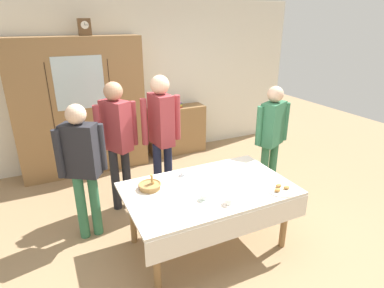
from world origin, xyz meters
TOP-DOWN VIEW (x-y plane):
  - ground_plane at (0.00, 0.00)m, footprint 12.00×12.00m
  - back_wall at (0.00, 2.65)m, footprint 6.40×0.10m
  - dining_table at (0.00, -0.24)m, footprint 1.75×1.07m
  - wall_cabinet at (-0.90, 2.35)m, footprint 1.96×0.46m
  - mantel_clock at (-0.71, 2.35)m, footprint 0.18×0.11m
  - bookshelf_low at (0.75, 2.41)m, footprint 1.04×0.35m
  - book_stack at (0.75, 2.40)m, footprint 0.16×0.22m
  - tea_cup_far_right at (-0.15, -0.40)m, footprint 0.13×0.13m
  - tea_cup_mid_left at (-0.11, 0.17)m, footprint 0.13×0.13m
  - tea_cup_center at (0.01, -0.57)m, footprint 0.13×0.13m
  - bread_basket at (-0.56, 0.04)m, footprint 0.24×0.24m
  - pastry_plate at (0.64, -0.58)m, footprint 0.28×0.28m
  - spoon_near_right at (0.35, 0.17)m, footprint 0.12×0.02m
  - spoon_mid_right at (0.36, -0.40)m, footprint 0.12×0.02m
  - spoon_far_left at (0.68, -0.24)m, footprint 0.12×0.02m
  - person_by_cabinet at (-1.15, 0.53)m, footprint 0.52×0.36m
  - person_beside_shelf at (-0.12, 0.84)m, footprint 0.52×0.38m
  - person_behind_table_right at (-0.66, 0.97)m, footprint 0.52×0.41m
  - person_near_right_end at (1.29, 0.40)m, footprint 0.52×0.33m

SIDE VIEW (x-z plane):
  - ground_plane at x=0.00m, z-range 0.00..0.00m
  - bookshelf_low at x=0.75m, z-range 0.00..0.88m
  - dining_table at x=0.00m, z-range 0.27..0.99m
  - spoon_near_right at x=0.35m, z-range 0.72..0.73m
  - spoon_mid_right at x=0.36m, z-range 0.72..0.73m
  - spoon_far_left at x=0.68m, z-range 0.72..0.73m
  - pastry_plate at x=0.64m, z-range 0.71..0.76m
  - tea_cup_far_right at x=-0.15m, z-range 0.72..0.78m
  - tea_cup_mid_left at x=-0.11m, z-range 0.72..0.78m
  - tea_cup_center at x=0.01m, z-range 0.72..0.78m
  - bread_basket at x=-0.56m, z-range 0.67..0.84m
  - book_stack at x=0.75m, z-range 0.88..0.98m
  - person_near_right_end at x=1.29m, z-range 0.17..1.74m
  - person_by_cabinet at x=-1.15m, z-range 0.17..1.74m
  - person_behind_table_right at x=-0.66m, z-range 0.19..1.88m
  - wall_cabinet at x=-0.90m, z-range 0.00..2.14m
  - person_beside_shelf at x=-0.12m, z-range 0.20..1.95m
  - back_wall at x=0.00m, z-range 0.00..2.70m
  - mantel_clock at x=-0.71m, z-range 2.14..2.38m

